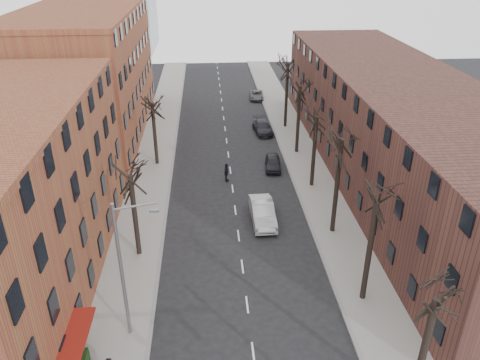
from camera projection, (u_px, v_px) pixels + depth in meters
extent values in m
cube|color=gray|center=(154.00, 160.00, 50.14)|extent=(4.00, 90.00, 0.15)
cube|color=gray|center=(302.00, 155.00, 51.18)|extent=(4.00, 90.00, 0.15)
cube|color=brown|center=(87.00, 76.00, 54.46)|extent=(12.00, 28.00, 14.00)
cube|color=#4B2A23|center=(397.00, 127.00, 45.02)|extent=(12.00, 50.00, 10.00)
cylinder|color=slate|center=(122.00, 274.00, 25.98)|extent=(0.20, 0.20, 9.00)
cylinder|color=slate|center=(134.00, 206.00, 24.10)|extent=(2.39, 0.12, 0.46)
cube|color=slate|center=(154.00, 211.00, 24.30)|extent=(0.50, 0.22, 0.14)
imported|color=#AEB0B5|center=(263.00, 212.00, 38.93)|extent=(1.94, 5.25, 1.72)
imported|color=black|center=(273.00, 163.00, 48.12)|extent=(1.94, 4.04, 1.33)
imported|color=black|center=(263.00, 127.00, 57.25)|extent=(2.39, 4.96, 1.39)
imported|color=#4F5256|center=(257.00, 95.00, 69.55)|extent=(2.25, 4.37, 1.18)
imported|color=black|center=(226.00, 173.00, 45.44)|extent=(0.72, 1.18, 1.88)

